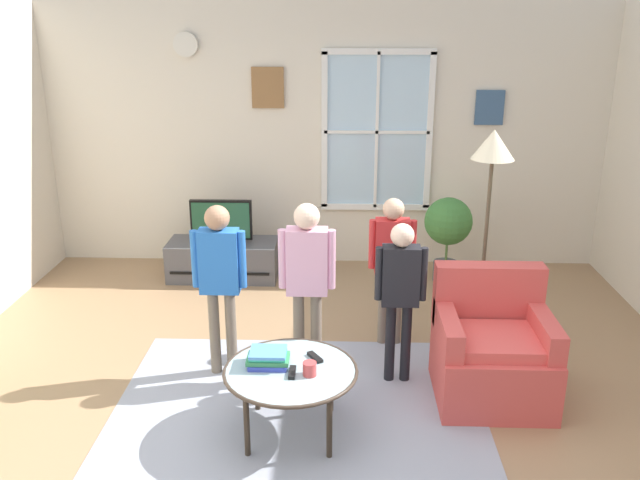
{
  "coord_description": "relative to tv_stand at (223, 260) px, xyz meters",
  "views": [
    {
      "loc": [
        0.18,
        -3.62,
        2.52
      ],
      "look_at": [
        0.04,
        0.72,
        1.04
      ],
      "focal_mm": 37.21,
      "sensor_mm": 36.0,
      "label": 1
    }
  ],
  "objects": [
    {
      "name": "ground_plane",
      "position": [
        1.0,
        -2.57,
        -0.2
      ],
      "size": [
        6.27,
        6.77,
        0.02
      ],
      "primitive_type": "cube",
      "color": "#9E7A56"
    },
    {
      "name": "back_wall",
      "position": [
        1.02,
        0.58,
        1.14
      ],
      "size": [
        5.67,
        0.17,
        2.66
      ],
      "color": "beige",
      "rests_on": "ground_plane"
    },
    {
      "name": "area_rug",
      "position": [
        0.91,
        -2.31,
        -0.19
      ],
      "size": [
        2.48,
        1.9,
        0.01
      ],
      "primitive_type": "cube",
      "color": "#999EAD",
      "rests_on": "ground_plane"
    },
    {
      "name": "tv_stand",
      "position": [
        0.0,
        0.0,
        0.0
      ],
      "size": [
        1.08,
        0.47,
        0.38
      ],
      "color": "#4C4C51",
      "rests_on": "ground_plane"
    },
    {
      "name": "television",
      "position": [
        -0.0,
        -0.0,
        0.41
      ],
      "size": [
        0.61,
        0.08,
        0.43
      ],
      "color": "#4C4C4C",
      "rests_on": "tv_stand"
    },
    {
      "name": "armchair",
      "position": [
        2.22,
        -2.1,
        0.14
      ],
      "size": [
        0.76,
        0.74,
        0.87
      ],
      "color": "#D14C47",
      "rests_on": "ground_plane"
    },
    {
      "name": "coffee_table",
      "position": [
        0.88,
        -2.59,
        0.23
      ],
      "size": [
        0.84,
        0.84,
        0.45
      ],
      "color": "#99B2B7",
      "rests_on": "ground_plane"
    },
    {
      "name": "book_stack",
      "position": [
        0.74,
        -2.54,
        0.31
      ],
      "size": [
        0.26,
        0.18,
        0.1
      ],
      "color": "#3747BA",
      "rests_on": "coffee_table"
    },
    {
      "name": "cup",
      "position": [
        1.0,
        -2.65,
        0.3
      ],
      "size": [
        0.08,
        0.08,
        0.09
      ],
      "primitive_type": "cylinder",
      "color": "#BF3F3F",
      "rests_on": "coffee_table"
    },
    {
      "name": "remote_near_books",
      "position": [
        1.02,
        -2.45,
        0.27
      ],
      "size": [
        0.11,
        0.14,
        0.02
      ],
      "primitive_type": "cube",
      "rotation": [
        0.0,
        0.0,
        0.58
      ],
      "color": "black",
      "rests_on": "coffee_table"
    },
    {
      "name": "remote_near_cup",
      "position": [
        0.89,
        -2.65,
        0.27
      ],
      "size": [
        0.04,
        0.14,
        0.02
      ],
      "primitive_type": "cube",
      "rotation": [
        0.0,
        0.0,
        -0.01
      ],
      "color": "black",
      "rests_on": "coffee_table"
    },
    {
      "name": "person_blue_shirt",
      "position": [
        0.33,
        -1.86,
        0.62
      ],
      "size": [
        0.39,
        0.18,
        1.28
      ],
      "color": "#726656",
      "rests_on": "ground_plane"
    },
    {
      "name": "person_pink_shirt",
      "position": [
        0.95,
        -1.9,
        0.63
      ],
      "size": [
        0.4,
        0.18,
        1.32
      ],
      "color": "#726656",
      "rests_on": "ground_plane"
    },
    {
      "name": "person_black_shirt",
      "position": [
        1.6,
        -1.93,
        0.55
      ],
      "size": [
        0.36,
        0.16,
        1.19
      ],
      "color": "black",
      "rests_on": "ground_plane"
    },
    {
      "name": "person_red_shirt",
      "position": [
        1.58,
        -1.35,
        0.57
      ],
      "size": [
        0.36,
        0.17,
        1.21
      ],
      "color": "#726656",
      "rests_on": "ground_plane"
    },
    {
      "name": "potted_plant_by_window",
      "position": [
        2.22,
        -0.01,
        0.37
      ],
      "size": [
        0.46,
        0.46,
        0.85
      ],
      "color": "#4C565B",
      "rests_on": "ground_plane"
    },
    {
      "name": "floor_lamp",
      "position": [
        2.29,
        -1.32,
        1.25
      ],
      "size": [
        0.32,
        0.32,
        1.72
      ],
      "color": "black",
      "rests_on": "ground_plane"
    }
  ]
}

